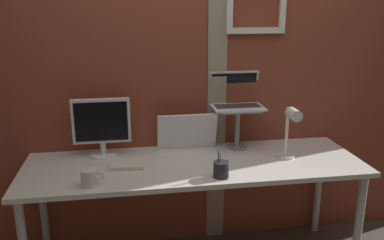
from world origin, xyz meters
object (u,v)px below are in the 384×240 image
at_px(desk_lamp, 290,128).
at_px(coffee_mug, 89,178).
at_px(laptop, 236,96).
at_px(whiteboard_panel, 187,132).
at_px(monitor, 102,124).
at_px(pen_cup, 221,169).

relative_size(desk_lamp, coffee_mug, 2.75).
relative_size(laptop, whiteboard_panel, 0.85).
height_order(monitor, whiteboard_panel, monitor).
bearing_deg(desk_lamp, laptop, 127.86).
bearing_deg(laptop, whiteboard_panel, -173.79).
relative_size(laptop, pen_cup, 2.06).
bearing_deg(coffee_mug, desk_lamp, 8.53).
bearing_deg(whiteboard_panel, desk_lamp, -26.58).
bearing_deg(laptop, monitor, -175.54).
bearing_deg(desk_lamp, coffee_mug, -171.47).
distance_m(monitor, desk_lamp, 1.20).
xyz_separation_m(desk_lamp, pen_cup, (-0.48, -0.18, -0.17)).
bearing_deg(pen_cup, laptop, 67.31).
xyz_separation_m(whiteboard_panel, desk_lamp, (0.61, -0.30, 0.09)).
relative_size(whiteboard_panel, desk_lamp, 1.16).
bearing_deg(whiteboard_panel, laptop, 6.21).
bearing_deg(desk_lamp, whiteboard_panel, 153.42).
distance_m(laptop, whiteboard_panel, 0.41).
relative_size(monitor, pen_cup, 2.28).
xyz_separation_m(laptop, desk_lamp, (0.26, -0.34, -0.13)).
height_order(monitor, laptop, laptop).
relative_size(monitor, laptop, 1.11).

